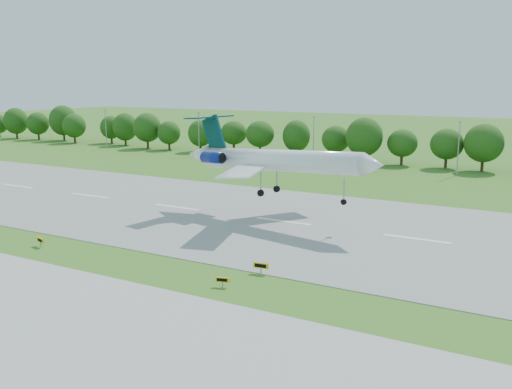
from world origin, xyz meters
name	(u,v)px	position (x,y,z in m)	size (l,w,h in m)	color
ground	(185,269)	(0.00, 0.00, 0.00)	(600.00, 600.00, 0.00)	#3A6B1C
runway	(283,222)	(0.00, 25.00, 0.04)	(400.00, 45.00, 0.08)	gray
taxiway	(62,327)	(0.00, -18.00, 0.04)	(400.00, 23.00, 0.08)	#ADADA8
tree_line	(403,141)	(0.00, 92.00, 6.19)	(288.40, 8.40, 10.40)	#382314
light_poles	(381,143)	(-2.50, 82.00, 6.34)	(175.90, 0.25, 12.19)	gray
airliner	(269,159)	(-2.58, 25.27, 9.38)	(35.44, 25.54, 11.75)	white
taxi_sign_left	(40,240)	(-21.42, -2.04, 0.88)	(1.67, 0.68, 1.19)	gray
taxi_sign_centre	(261,266)	(8.34, 2.67, 0.93)	(1.81, 0.40, 1.26)	gray
taxi_sign_right	(223,280)	(6.88, -2.91, 0.78)	(1.49, 0.58, 1.06)	gray
service_vehicle_a	(290,158)	(-28.34, 85.52, 0.65)	(1.38, 3.97, 1.31)	silver
service_vehicle_b	(232,157)	(-42.83, 80.13, 0.63)	(1.50, 3.72, 1.27)	white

